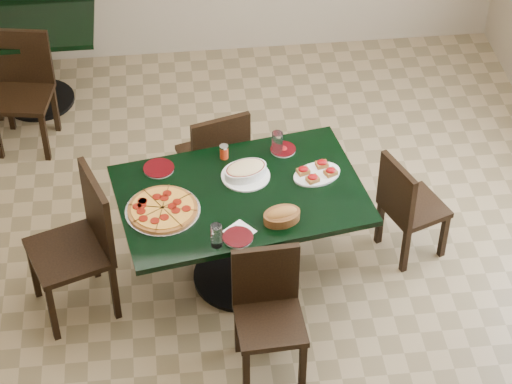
{
  "coord_description": "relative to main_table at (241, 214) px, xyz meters",
  "views": [
    {
      "loc": [
        -0.38,
        -4.6,
        4.82
      ],
      "look_at": [
        0.14,
        0.0,
        0.74
      ],
      "focal_mm": 70.0,
      "sensor_mm": 36.0,
      "label": 1
    }
  ],
  "objects": [
    {
      "name": "water_glass_a",
      "position": [
        0.27,
        0.37,
        0.26
      ],
      "size": [
        0.07,
        0.07,
        0.16
      ],
      "primitive_type": "cylinder",
      "color": "silver",
      "rests_on": "main_table"
    },
    {
      "name": "floor",
      "position": [
        -0.04,
        0.0,
        -0.57
      ],
      "size": [
        5.5,
        5.5,
        0.0
      ],
      "primitive_type": "plane",
      "color": "olive",
      "rests_on": "ground"
    },
    {
      "name": "main_table",
      "position": [
        0.0,
        0.0,
        0.0
      ],
      "size": [
        1.65,
        1.21,
        0.75
      ],
      "rotation": [
        0.0,
        0.0,
        0.17
      ],
      "color": "black",
      "rests_on": "floor"
    },
    {
      "name": "water_glass_b",
      "position": [
        -0.19,
        -0.44,
        0.26
      ],
      "size": [
        0.07,
        0.07,
        0.15
      ],
      "primitive_type": "cylinder",
      "color": "silver",
      "rests_on": "main_table"
    },
    {
      "name": "chair_left",
      "position": [
        -0.99,
        -0.1,
        -0.01
      ],
      "size": [
        0.59,
        0.59,
        1.0
      ],
      "rotation": [
        0.0,
        0.0,
        -1.23
      ],
      "color": "black",
      "rests_on": "floor"
    },
    {
      "name": "bruschetta_platter",
      "position": [
        0.49,
        0.11,
        0.21
      ],
      "size": [
        0.37,
        0.31,
        0.05
      ],
      "rotation": [
        0.0,
        0.0,
        0.36
      ],
      "color": "white",
      "rests_on": "main_table"
    },
    {
      "name": "back_table",
      "position": [
        -1.44,
        2.15,
        -0.04
      ],
      "size": [
        1.04,
        0.76,
        0.75
      ],
      "rotation": [
        0.0,
        0.0,
        -0.0
      ],
      "color": "black",
      "rests_on": "floor"
    },
    {
      "name": "side_plate_far_l",
      "position": [
        -0.49,
        0.28,
        0.19
      ],
      "size": [
        0.2,
        0.2,
        0.02
      ],
      "rotation": [
        0.0,
        0.0,
        0.01
      ],
      "color": "white",
      "rests_on": "main_table"
    },
    {
      "name": "chair_near",
      "position": [
        0.09,
        -0.7,
        -0.1
      ],
      "size": [
        0.41,
        0.41,
        0.85
      ],
      "rotation": [
        0.0,
        0.0,
        0.05
      ],
      "color": "black",
      "rests_on": "floor"
    },
    {
      "name": "side_plate_near",
      "position": [
        -0.06,
        -0.4,
        0.19
      ],
      "size": [
        0.18,
        0.18,
        0.02
      ],
      "rotation": [
        0.0,
        0.0,
        0.22
      ],
      "color": "white",
      "rests_on": "main_table"
    },
    {
      "name": "side_plate_far_r",
      "position": [
        0.32,
        0.38,
        0.19
      ],
      "size": [
        0.16,
        0.16,
        0.03
      ],
      "rotation": [
        0.0,
        0.0,
        0.34
      ],
      "color": "white",
      "rests_on": "main_table"
    },
    {
      "name": "chair_far",
      "position": [
        -0.1,
        0.69,
        -0.08
      ],
      "size": [
        0.51,
        0.51,
        0.88
      ],
      "rotation": [
        0.0,
        0.0,
        3.42
      ],
      "color": "black",
      "rests_on": "floor"
    },
    {
      "name": "pepper_shaker",
      "position": [
        -0.07,
        0.35,
        0.23
      ],
      "size": [
        0.06,
        0.06,
        0.1
      ],
      "color": "#BD3614",
      "rests_on": "main_table"
    },
    {
      "name": "back_chair_near",
      "position": [
        -1.47,
        1.69,
        -0.06
      ],
      "size": [
        0.49,
        0.49,
        0.9
      ],
      "rotation": [
        0.0,
        0.0,
        -0.17
      ],
      "color": "black",
      "rests_on": "floor"
    },
    {
      "name": "pepperoni_pizza",
      "position": [
        -0.49,
        -0.12,
        0.2
      ],
      "size": [
        0.46,
        0.46,
        0.04
      ],
      "rotation": [
        0.0,
        0.0,
        0.55
      ],
      "color": "silver",
      "rests_on": "main_table"
    },
    {
      "name": "chair_right",
      "position": [
        1.1,
        0.12,
        -0.13
      ],
      "size": [
        0.48,
        0.48,
        0.79
      ],
      "rotation": [
        0.0,
        0.0,
        1.94
      ],
      "color": "black",
      "rests_on": "floor"
    },
    {
      "name": "lasagna_casserole",
      "position": [
        0.05,
        0.15,
        0.23
      ],
      "size": [
        0.32,
        0.31,
        0.09
      ],
      "rotation": [
        0.0,
        0.0,
        0.33
      ],
      "color": "white",
      "rests_on": "main_table"
    },
    {
      "name": "bread_basket",
      "position": [
        0.22,
        -0.28,
        0.22
      ],
      "size": [
        0.26,
        0.21,
        0.1
      ],
      "rotation": [
        0.0,
        0.0,
        0.25
      ],
      "color": "brown",
      "rests_on": "main_table"
    },
    {
      "name": "napkin_setting",
      "position": [
        -0.04,
        -0.35,
        0.18
      ],
      "size": [
        0.21,
        0.21,
        0.01
      ],
      "rotation": [
        0.0,
        0.0,
        0.68
      ],
      "color": "white",
      "rests_on": "main_table"
    }
  ]
}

